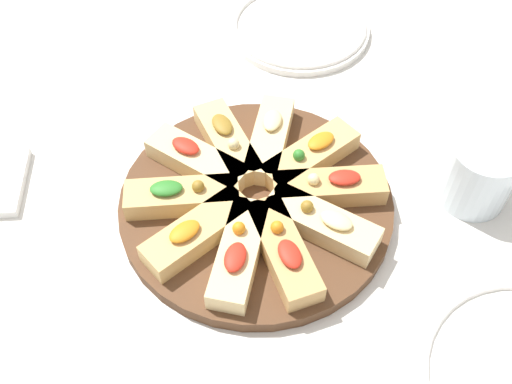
# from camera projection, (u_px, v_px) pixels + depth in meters

# --- Properties ---
(ground_plane) EXTENTS (3.00, 3.00, 0.00)m
(ground_plane) POSITION_uv_depth(u_px,v_px,m) (256.00, 208.00, 0.72)
(ground_plane) COLOR silver
(serving_board) EXTENTS (0.32, 0.32, 0.02)m
(serving_board) POSITION_uv_depth(u_px,v_px,m) (256.00, 203.00, 0.71)
(serving_board) COLOR #51331E
(serving_board) RESTS_ON ground_plane
(focaccia_slice_0) EXTENTS (0.09, 0.14, 0.04)m
(focaccia_slice_0) POSITION_uv_depth(u_px,v_px,m) (182.00, 196.00, 0.69)
(focaccia_slice_0) COLOR tan
(focaccia_slice_0) RESTS_ON serving_board
(focaccia_slice_1) EXTENTS (0.13, 0.10, 0.03)m
(focaccia_slice_1) POSITION_uv_depth(u_px,v_px,m) (197.00, 232.00, 0.66)
(focaccia_slice_1) COLOR tan
(focaccia_slice_1) RESTS_ON serving_board
(focaccia_slice_2) EXTENTS (0.13, 0.05, 0.04)m
(focaccia_slice_2) POSITION_uv_depth(u_px,v_px,m) (239.00, 253.00, 0.64)
(focaccia_slice_2) COLOR #E5C689
(focaccia_slice_2) RESTS_ON serving_board
(focaccia_slice_3) EXTENTS (0.13, 0.11, 0.04)m
(focaccia_slice_3) POSITION_uv_depth(u_px,v_px,m) (284.00, 250.00, 0.64)
(focaccia_slice_3) COLOR tan
(focaccia_slice_3) RESTS_ON serving_board
(focaccia_slice_4) EXTENTS (0.07, 0.14, 0.04)m
(focaccia_slice_4) POSITION_uv_depth(u_px,v_px,m) (322.00, 223.00, 0.66)
(focaccia_slice_4) COLOR #E5C689
(focaccia_slice_4) RESTS_ON serving_board
(focaccia_slice_5) EXTENTS (0.08, 0.14, 0.04)m
(focaccia_slice_5) POSITION_uv_depth(u_px,v_px,m) (329.00, 187.00, 0.69)
(focaccia_slice_5) COLOR tan
(focaccia_slice_5) RESTS_ON serving_board
(focaccia_slice_6) EXTENTS (0.13, 0.11, 0.04)m
(focaccia_slice_6) POSITION_uv_depth(u_px,v_px,m) (310.00, 156.00, 0.72)
(focaccia_slice_6) COLOR tan
(focaccia_slice_6) RESTS_ON serving_board
(focaccia_slice_7) EXTENTS (0.13, 0.05, 0.03)m
(focaccia_slice_7) POSITION_uv_depth(u_px,v_px,m) (270.00, 138.00, 0.74)
(focaccia_slice_7) COLOR #E5C689
(focaccia_slice_7) RESTS_ON serving_board
(focaccia_slice_8) EXTENTS (0.13, 0.12, 0.04)m
(focaccia_slice_8) POSITION_uv_depth(u_px,v_px,m) (228.00, 142.00, 0.74)
(focaccia_slice_8) COLOR #DBB775
(focaccia_slice_8) RESTS_ON serving_board
(focaccia_slice_9) EXTENTS (0.08, 0.14, 0.03)m
(focaccia_slice_9) POSITION_uv_depth(u_px,v_px,m) (197.00, 160.00, 0.72)
(focaccia_slice_9) COLOR #E5C689
(focaccia_slice_9) RESTS_ON serving_board
(plate_left) EXTENTS (0.22, 0.22, 0.02)m
(plate_left) POSITION_uv_depth(u_px,v_px,m) (299.00, 27.00, 0.92)
(plate_left) COLOR white
(plate_left) RESTS_ON ground_plane
(water_glass) EXTENTS (0.08, 0.08, 0.08)m
(water_glass) POSITION_uv_depth(u_px,v_px,m) (479.00, 173.00, 0.69)
(water_glass) COLOR silver
(water_glass) RESTS_ON ground_plane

